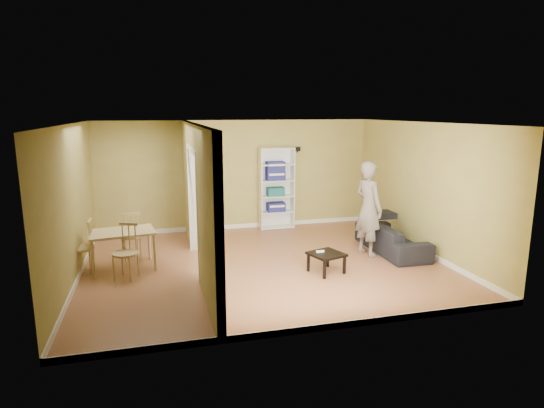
{
  "coord_description": "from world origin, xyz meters",
  "views": [
    {
      "loc": [
        -1.89,
        -7.86,
        2.82
      ],
      "look_at": [
        0.2,
        0.2,
        1.1
      ],
      "focal_mm": 30.0,
      "sensor_mm": 36.0,
      "label": 1
    }
  ],
  "objects": [
    {
      "name": "paper_box_navy_b",
      "position": [
        0.89,
        2.56,
        1.29
      ],
      "size": [
        0.44,
        0.28,
        0.22
      ],
      "primitive_type": "cube",
      "color": "navy",
      "rests_on": "bookshelf"
    },
    {
      "name": "sofa",
      "position": [
        2.7,
        0.13,
        0.37
      ],
      "size": [
        1.97,
        0.87,
        0.74
      ],
      "primitive_type": "imported",
      "rotation": [
        0.0,
        0.0,
        1.56
      ],
      "color": "#272729",
      "rests_on": "ground"
    },
    {
      "name": "bookshelf",
      "position": [
        0.92,
        2.61,
        0.98
      ],
      "size": [
        0.83,
        0.36,
        1.96
      ],
      "color": "white",
      "rests_on": "ground"
    },
    {
      "name": "paper_box_navy_a",
      "position": [
        0.91,
        2.56,
        0.52
      ],
      "size": [
        0.43,
        0.28,
        0.22
      ],
      "primitive_type": "cube",
      "color": "navy",
      "rests_on": "bookshelf"
    },
    {
      "name": "chair_near",
      "position": [
        -2.45,
        -0.12,
        0.47
      ],
      "size": [
        0.58,
        0.58,
        0.95
      ],
      "primitive_type": null,
      "rotation": [
        0.0,
        0.0,
        -0.43
      ],
      "color": "#D1B186",
      "rests_on": "ground"
    },
    {
      "name": "coffee_table",
      "position": [
        0.96,
        -0.71,
        0.31
      ],
      "size": [
        0.54,
        0.54,
        0.36
      ],
      "rotation": [
        0.0,
        0.0,
        0.32
      ],
      "color": "black",
      "rests_on": "ground"
    },
    {
      "name": "wall_speaker",
      "position": [
        1.5,
        2.69,
        1.9
      ],
      "size": [
        0.1,
        0.1,
        0.1
      ],
      "primitive_type": "cube",
      "color": "black",
      "rests_on": "room_shell"
    },
    {
      "name": "dining_table",
      "position": [
        -2.53,
        0.42,
        0.62
      ],
      "size": [
        1.12,
        0.75,
        0.7
      ],
      "rotation": [
        0.0,
        0.0,
        0.15
      ],
      "color": "tan",
      "rests_on": "ground"
    },
    {
      "name": "chair_far",
      "position": [
        -2.41,
        1.0,
        0.47
      ],
      "size": [
        0.51,
        0.51,
        0.94
      ],
      "primitive_type": null,
      "rotation": [
        0.0,
        0.0,
        3.36
      ],
      "color": "#D4B98D",
      "rests_on": "ground"
    },
    {
      "name": "partition",
      "position": [
        -1.2,
        0.0,
        1.3
      ],
      "size": [
        0.22,
        5.5,
        2.6
      ],
      "primitive_type": null,
      "color": "#AFA64D",
      "rests_on": "ground"
    },
    {
      "name": "person",
      "position": [
        2.12,
        0.07,
        1.1
      ],
      "size": [
        0.93,
        0.8,
        2.2
      ],
      "primitive_type": "imported",
      "rotation": [
        0.0,
        0.0,
        1.81
      ],
      "color": "slate",
      "rests_on": "ground"
    },
    {
      "name": "paper_box_teal",
      "position": [
        0.9,
        2.56,
        0.9
      ],
      "size": [
        0.4,
        0.26,
        0.21
      ],
      "primitive_type": "cube",
      "color": "#0E7777",
      "rests_on": "bookshelf"
    },
    {
      "name": "room_shell",
      "position": [
        0.0,
        0.0,
        1.3
      ],
      "size": [
        6.5,
        6.5,
        6.5
      ],
      "color": "#965937",
      "rests_on": "ground"
    },
    {
      "name": "chair_left",
      "position": [
        -3.22,
        0.38,
        0.48
      ],
      "size": [
        0.45,
        0.45,
        0.95
      ],
      "primitive_type": null,
      "rotation": [
        0.0,
        0.0,
        -1.6
      ],
      "color": "tan",
      "rests_on": "ground"
    },
    {
      "name": "paper_box_navy_c",
      "position": [
        0.89,
        2.56,
        1.51
      ],
      "size": [
        0.43,
        0.28,
        0.22
      ],
      "primitive_type": "cube",
      "color": "navy",
      "rests_on": "bookshelf"
    },
    {
      "name": "game_controller",
      "position": [
        0.87,
        -0.63,
        0.37
      ],
      "size": [
        0.14,
        0.04,
        0.03
      ],
      "primitive_type": "cube",
      "color": "white",
      "rests_on": "coffee_table"
    }
  ]
}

